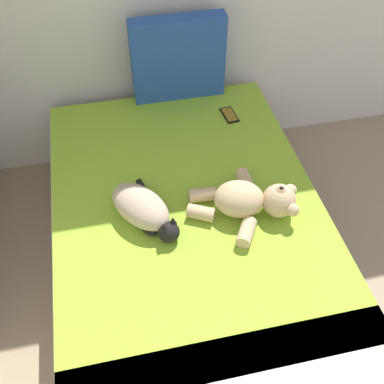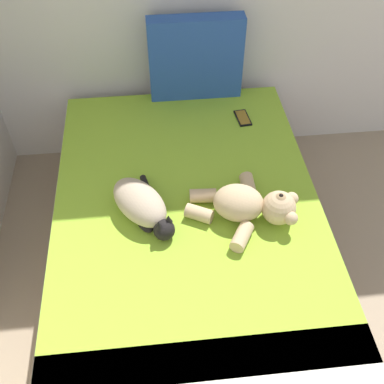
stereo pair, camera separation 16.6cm
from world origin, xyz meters
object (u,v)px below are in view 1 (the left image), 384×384
object	(u,v)px
cat	(143,209)
cell_phone	(229,115)
teddy_bear	(250,200)
patterned_cushion	(178,59)
bed	(189,241)

from	to	relation	value
cat	cell_phone	bearing A→B (deg)	48.36
cat	teddy_bear	world-z (taller)	teddy_bear
patterned_cushion	cat	bearing A→B (deg)	-110.54
patterned_cushion	cat	size ratio (longest dim) A/B	1.26
bed	cat	xyz separation A→B (m)	(-0.22, -0.02, 0.33)
bed	patterned_cushion	xyz separation A→B (m)	(0.14, 0.93, 0.51)
bed	cell_phone	bearing A→B (deg)	59.65
bed	cell_phone	distance (m)	0.81
cell_phone	teddy_bear	bearing A→B (deg)	-98.19
cell_phone	bed	bearing A→B (deg)	-120.35
bed	cell_phone	xyz separation A→B (m)	(0.39, 0.66, 0.27)
cat	cell_phone	xyz separation A→B (m)	(0.61, 0.68, -0.07)
bed	teddy_bear	size ratio (longest dim) A/B	3.70
cat	patterned_cushion	bearing A→B (deg)	69.46
patterned_cushion	teddy_bear	size ratio (longest dim) A/B	1.01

